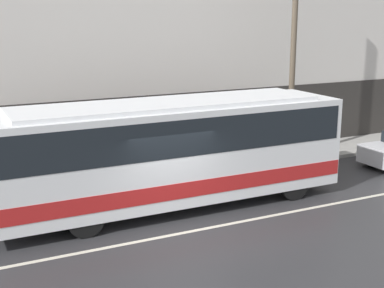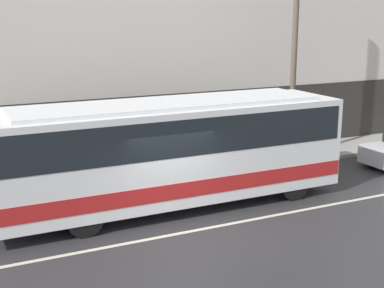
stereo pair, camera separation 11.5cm
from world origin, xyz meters
The scene contains 7 objects.
ground_plane centered at (0.00, 0.00, 0.00)m, with size 60.00×60.00×0.00m, color #2D2D30.
sidewalk centered at (0.00, 5.21, 0.07)m, with size 60.00×2.42×0.14m.
building_facade centered at (0.00, 6.56, 5.20)m, with size 60.00×0.35×10.79m.
lane_stripe centered at (0.00, 0.00, 0.00)m, with size 54.00×0.14×0.01m.
transit_bus centered at (0.49, 2.03, 1.79)m, with size 10.58×2.62×3.17m.
utility_pole_near centered at (6.74, 4.67, 4.45)m, with size 0.22×0.22×8.62m.
pedestrian_waiting centered at (-1.42, 5.92, 0.98)m, with size 0.36×0.36×1.78m.
Camera 1 is at (-5.60, -11.88, 5.61)m, focal length 50.00 mm.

